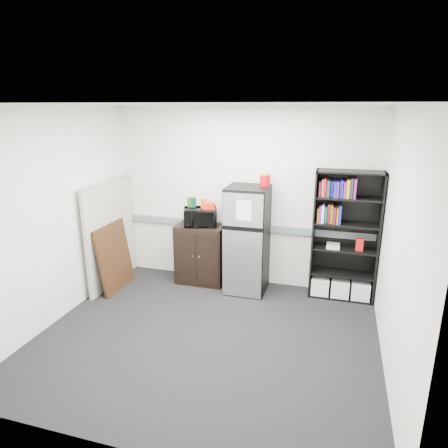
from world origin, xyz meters
name	(u,v)px	position (x,y,z in m)	size (l,w,h in m)	color
floor	(207,337)	(0.00, 0.00, 0.00)	(4.00, 4.00, 0.00)	black
wall_back	(242,197)	(0.00, 1.75, 1.35)	(4.00, 0.02, 2.70)	white
wall_right	(399,248)	(2.00, 0.00, 1.35)	(0.02, 3.50, 2.70)	white
wall_left	(54,217)	(-2.00, 0.00, 1.35)	(0.02, 3.50, 2.70)	white
ceiling	(204,104)	(0.00, 0.00, 2.70)	(4.00, 3.50, 0.02)	white
electrical_raceway	(242,226)	(0.00, 1.72, 0.90)	(3.92, 0.05, 0.10)	slate
wall_note	(220,183)	(-0.35, 1.74, 1.55)	(0.14, 0.00, 0.10)	white
bookshelf	(345,237)	(1.53, 1.57, 0.91)	(0.90, 0.34, 1.85)	black
cubicle_partition	(111,233)	(-1.90, 1.08, 0.81)	(0.06, 1.30, 1.62)	#9B978A
cabinet	(201,254)	(-0.59, 1.50, 0.46)	(0.74, 0.49, 0.93)	black
microwave	(200,217)	(-0.59, 1.48, 1.06)	(0.49, 0.33, 0.27)	black
snack_box_a	(190,202)	(-0.77, 1.52, 1.28)	(0.07, 0.05, 0.15)	#225117
snack_box_b	(193,202)	(-0.71, 1.52, 1.28)	(0.07, 0.05, 0.15)	#0B331E
snack_box_c	(203,204)	(-0.55, 1.52, 1.27)	(0.07, 0.05, 0.14)	#CD5913
snack_bag	(209,206)	(-0.45, 1.47, 1.25)	(0.18, 0.10, 0.10)	red
refrigerator	(247,240)	(0.16, 1.42, 0.79)	(0.59, 0.62, 1.58)	black
coffee_can	(265,179)	(0.37, 1.55, 1.68)	(0.15, 0.15, 0.20)	#B20814
framed_poster	(115,257)	(-1.77, 0.92, 0.50)	(0.19, 0.78, 1.00)	black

